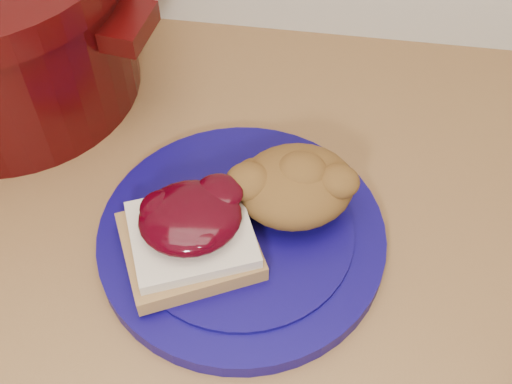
# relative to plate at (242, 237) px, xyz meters

# --- Properties ---
(plate) EXTENTS (0.33, 0.33, 0.02)m
(plate) POSITION_rel_plate_xyz_m (0.00, 0.00, 0.00)
(plate) COLOR #0C054F
(plate) RESTS_ON wood_countertop
(sandwich) EXTENTS (0.14, 0.13, 0.05)m
(sandwich) POSITION_rel_plate_xyz_m (-0.04, -0.03, 0.04)
(sandwich) COLOR olive
(sandwich) RESTS_ON plate
(stuffing_mound) EXTENTS (0.13, 0.12, 0.05)m
(stuffing_mound) POSITION_rel_plate_xyz_m (0.04, 0.03, 0.04)
(stuffing_mound) COLOR brown
(stuffing_mound) RESTS_ON plate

